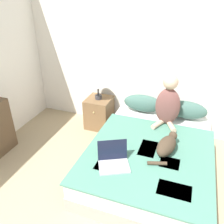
# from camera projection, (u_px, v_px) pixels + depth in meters

# --- Properties ---
(wall_back) EXTENTS (5.60, 0.05, 2.55)m
(wall_back) POSITION_uv_depth(u_px,v_px,m) (171.00, 54.00, 3.46)
(wall_back) COLOR white
(wall_back) RESTS_ON ground_plane
(bed) EXTENTS (1.50, 1.99, 0.39)m
(bed) POSITION_uv_depth(u_px,v_px,m) (151.00, 157.00, 3.09)
(bed) COLOR #9E998E
(bed) RESTS_ON ground_plane
(pillow_near) EXTENTS (0.61, 0.24, 0.27)m
(pillow_near) POSITION_uv_depth(u_px,v_px,m) (143.00, 103.00, 3.74)
(pillow_near) COLOR #42665B
(pillow_near) RESTS_ON bed
(pillow_far) EXTENTS (0.61, 0.24, 0.27)m
(pillow_far) POSITION_uv_depth(u_px,v_px,m) (186.00, 110.00, 3.54)
(pillow_far) COLOR #42665B
(pillow_far) RESTS_ON bed
(person_sitting) EXTENTS (0.35, 0.35, 0.75)m
(person_sitting) POSITION_uv_depth(u_px,v_px,m) (168.00, 103.00, 3.30)
(person_sitting) COLOR brown
(person_sitting) RESTS_ON bed
(cat_tabby) EXTENTS (0.31, 0.57, 0.19)m
(cat_tabby) POSITION_uv_depth(u_px,v_px,m) (167.00, 145.00, 2.82)
(cat_tabby) COLOR #473828
(cat_tabby) RESTS_ON bed
(laptop_open) EXTENTS (0.43, 0.41, 0.25)m
(laptop_open) POSITION_uv_depth(u_px,v_px,m) (113.00, 161.00, 2.65)
(laptop_open) COLOR #B7B7BC
(laptop_open) RESTS_ON bed
(nightstand) EXTENTS (0.40, 0.45, 0.52)m
(nightstand) POSITION_uv_depth(u_px,v_px,m) (99.00, 113.00, 4.02)
(nightstand) COLOR brown
(nightstand) RESTS_ON ground_plane
(table_lamp) EXTENTS (0.33, 0.33, 0.46)m
(table_lamp) POSITION_uv_depth(u_px,v_px,m) (98.00, 79.00, 3.73)
(table_lamp) COLOR #38383D
(table_lamp) RESTS_ON nightstand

